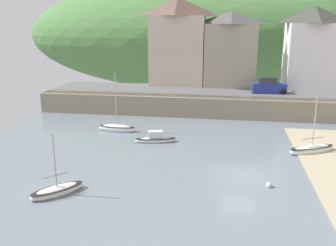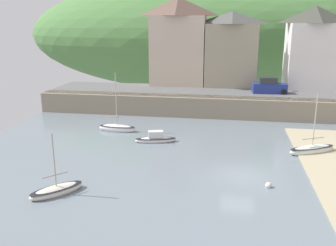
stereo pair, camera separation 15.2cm
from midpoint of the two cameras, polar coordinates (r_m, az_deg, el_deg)
quay_seawall at (r=44.38m, az=10.72°, el=2.67°), size 48.00×9.40×2.40m
hillside_backdrop at (r=81.16m, az=7.25°, el=13.40°), size 80.00×44.00×23.75m
waterfront_building_left at (r=51.59m, az=1.67°, el=12.54°), size 7.67×4.54×11.74m
waterfront_building_centre at (r=51.15m, az=9.83°, el=11.23°), size 7.12×4.73×9.88m
waterfront_building_right at (r=52.18m, az=21.52°, el=10.84°), size 6.60×6.28×10.52m
dinghy_open_wooden at (r=25.58m, az=-16.69°, el=-9.94°), size 3.31×3.54×4.33m
sailboat_blue_trim at (r=34.66m, az=-1.78°, el=-2.47°), size 4.02×1.99×1.19m
sailboat_far_left at (r=34.11m, az=21.49°, el=-3.85°), size 4.42×3.01×5.38m
sailboat_white_hull at (r=38.45m, az=-7.76°, el=-0.77°), size 4.01×1.32×6.24m
parked_car_near_slipway at (r=47.41m, az=15.44°, el=5.46°), size 4.22×2.02×1.95m
mooring_buoy at (r=26.40m, az=15.45°, el=-9.29°), size 0.44×0.44×0.44m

